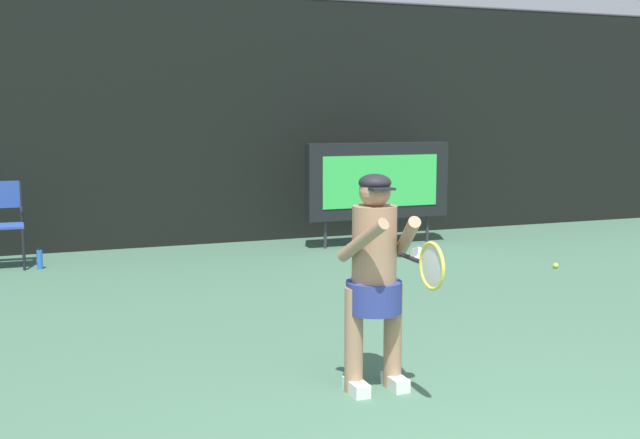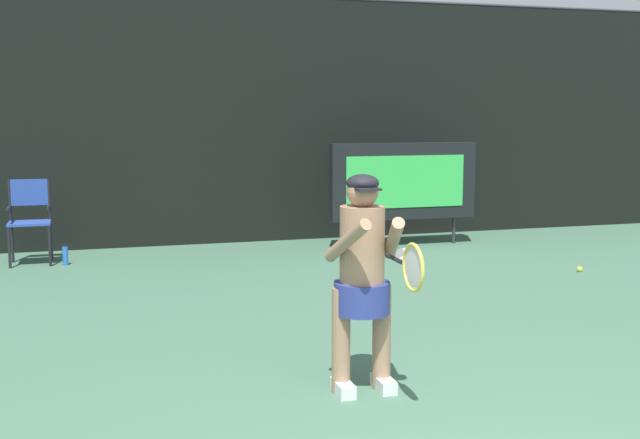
{
  "view_description": "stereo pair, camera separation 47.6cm",
  "coord_description": "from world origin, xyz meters",
  "px_view_note": "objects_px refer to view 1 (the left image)",
  "views": [
    {
      "loc": [
        -2.35,
        -2.81,
        1.94
      ],
      "look_at": [
        -0.08,
        3.21,
        1.05
      ],
      "focal_mm": 43.69,
      "sensor_mm": 36.0,
      "label": 1
    },
    {
      "loc": [
        -1.9,
        -2.96,
        1.94
      ],
      "look_at": [
        -0.08,
        3.21,
        1.05
      ],
      "focal_mm": 43.69,
      "sensor_mm": 36.0,
      "label": 2
    }
  ],
  "objects_px": {
    "tennis_racket": "(429,265)",
    "umpire_chair": "(2,219)",
    "scoreboard": "(378,181)",
    "water_bottle": "(40,259)",
    "tennis_player": "(375,272)",
    "tennis_ball_spare": "(556,266)"
  },
  "relations": [
    {
      "from": "scoreboard",
      "to": "tennis_player",
      "type": "distance_m",
      "value": 6.04
    },
    {
      "from": "water_bottle",
      "to": "tennis_player",
      "type": "xyz_separation_m",
      "value": [
        2.12,
        -5.33,
        0.72
      ]
    },
    {
      "from": "umpire_chair",
      "to": "tennis_player",
      "type": "xyz_separation_m",
      "value": [
        2.54,
        -5.59,
        0.22
      ]
    },
    {
      "from": "tennis_ball_spare",
      "to": "water_bottle",
      "type": "bearing_deg",
      "value": 159.77
    },
    {
      "from": "tennis_player",
      "to": "tennis_ball_spare",
      "type": "height_order",
      "value": "tennis_player"
    },
    {
      "from": "umpire_chair",
      "to": "tennis_player",
      "type": "bearing_deg",
      "value": -65.54
    },
    {
      "from": "tennis_racket",
      "to": "umpire_chair",
      "type": "bearing_deg",
      "value": 123.27
    },
    {
      "from": "water_bottle",
      "to": "tennis_ball_spare",
      "type": "height_order",
      "value": "water_bottle"
    },
    {
      "from": "umpire_chair",
      "to": "water_bottle",
      "type": "xyz_separation_m",
      "value": [
        0.42,
        -0.26,
        -0.5
      ]
    },
    {
      "from": "scoreboard",
      "to": "water_bottle",
      "type": "distance_m",
      "value": 4.76
    },
    {
      "from": "umpire_chair",
      "to": "tennis_player",
      "type": "relative_size",
      "value": 0.71
    },
    {
      "from": "scoreboard",
      "to": "water_bottle",
      "type": "height_order",
      "value": "scoreboard"
    },
    {
      "from": "tennis_player",
      "to": "tennis_racket",
      "type": "distance_m",
      "value": 0.57
    },
    {
      "from": "tennis_player",
      "to": "tennis_racket",
      "type": "bearing_deg",
      "value": -76.83
    },
    {
      "from": "umpire_chair",
      "to": "tennis_player",
      "type": "height_order",
      "value": "tennis_player"
    },
    {
      "from": "water_bottle",
      "to": "tennis_ball_spare",
      "type": "relative_size",
      "value": 3.9
    },
    {
      "from": "scoreboard",
      "to": "tennis_racket",
      "type": "bearing_deg",
      "value": -112.1
    },
    {
      "from": "tennis_racket",
      "to": "tennis_ball_spare",
      "type": "relative_size",
      "value": 8.85
    },
    {
      "from": "scoreboard",
      "to": "water_bottle",
      "type": "xyz_separation_m",
      "value": [
        -4.69,
        -0.13,
        -0.82
      ]
    },
    {
      "from": "umpire_chair",
      "to": "tennis_racket",
      "type": "distance_m",
      "value": 6.7
    },
    {
      "from": "water_bottle",
      "to": "tennis_racket",
      "type": "xyz_separation_m",
      "value": [
        2.25,
        -5.87,
        0.86
      ]
    },
    {
      "from": "tennis_player",
      "to": "tennis_ball_spare",
      "type": "xyz_separation_m",
      "value": [
        3.93,
        3.1,
        -0.81
      ]
    }
  ]
}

